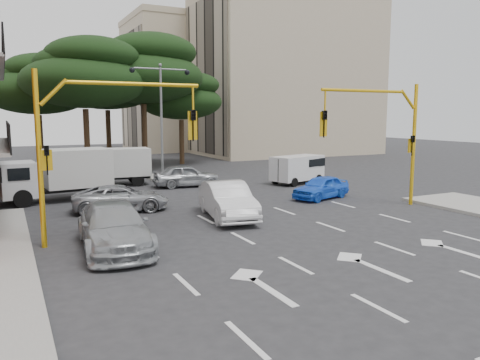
{
  "coord_description": "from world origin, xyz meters",
  "views": [
    {
      "loc": [
        -9.62,
        -14.9,
        4.5
      ],
      "look_at": [
        -0.24,
        3.68,
        1.6
      ],
      "focal_mm": 35.0,
      "sensor_mm": 36.0,
      "label": 1
    }
  ],
  "objects_px": {
    "car_silver_wagon": "(114,227)",
    "car_silver_cross_a": "(121,198)",
    "signal_mast_left": "(94,133)",
    "car_white_hatch": "(227,200)",
    "signal_mast_right": "(387,128)",
    "street_lamp_center": "(161,101)",
    "car_blue_compact": "(321,187)",
    "box_truck_b": "(112,167)",
    "van_white": "(297,169)",
    "box_truck_a": "(58,175)",
    "car_silver_cross_b": "(187,176)"
  },
  "relations": [
    {
      "from": "car_silver_cross_b",
      "to": "box_truck_b",
      "type": "bearing_deg",
      "value": 64.76
    },
    {
      "from": "car_white_hatch",
      "to": "box_truck_a",
      "type": "height_order",
      "value": "box_truck_a"
    },
    {
      "from": "street_lamp_center",
      "to": "car_blue_compact",
      "type": "relative_size",
      "value": 2.12
    },
    {
      "from": "signal_mast_left",
      "to": "van_white",
      "type": "distance_m",
      "value": 17.09
    },
    {
      "from": "box_truck_b",
      "to": "signal_mast_right",
      "type": "bearing_deg",
      "value": -136.66
    },
    {
      "from": "street_lamp_center",
      "to": "box_truck_b",
      "type": "bearing_deg",
      "value": -168.58
    },
    {
      "from": "van_white",
      "to": "box_truck_b",
      "type": "distance_m",
      "value": 11.99
    },
    {
      "from": "signal_mast_right",
      "to": "van_white",
      "type": "height_order",
      "value": "signal_mast_right"
    },
    {
      "from": "car_silver_cross_b",
      "to": "box_truck_b",
      "type": "distance_m",
      "value": 4.84
    },
    {
      "from": "car_silver_cross_a",
      "to": "box_truck_a",
      "type": "xyz_separation_m",
      "value": [
        -2.35,
        4.19,
        0.74
      ]
    },
    {
      "from": "car_silver_cross_a",
      "to": "box_truck_a",
      "type": "height_order",
      "value": "box_truck_a"
    },
    {
      "from": "car_silver_wagon",
      "to": "box_truck_a",
      "type": "distance_m",
      "value": 10.47
    },
    {
      "from": "car_silver_wagon",
      "to": "car_silver_cross_a",
      "type": "xyz_separation_m",
      "value": [
        1.63,
        6.23,
        -0.15
      ]
    },
    {
      "from": "car_silver_cross_a",
      "to": "signal_mast_right",
      "type": "bearing_deg",
      "value": -103.33
    },
    {
      "from": "car_silver_wagon",
      "to": "box_truck_a",
      "type": "relative_size",
      "value": 0.96
    },
    {
      "from": "street_lamp_center",
      "to": "car_silver_cross_a",
      "type": "distance_m",
      "value": 11.3
    },
    {
      "from": "signal_mast_left",
      "to": "street_lamp_center",
      "type": "height_order",
      "value": "street_lamp_center"
    },
    {
      "from": "street_lamp_center",
      "to": "box_truck_b",
      "type": "xyz_separation_m",
      "value": [
        -3.54,
        -0.72,
        -4.24
      ]
    },
    {
      "from": "signal_mast_right",
      "to": "car_silver_wagon",
      "type": "height_order",
      "value": "signal_mast_right"
    },
    {
      "from": "signal_mast_left",
      "to": "car_white_hatch",
      "type": "bearing_deg",
      "value": 13.32
    },
    {
      "from": "car_silver_cross_a",
      "to": "van_white",
      "type": "xyz_separation_m",
      "value": [
        12.42,
        3.76,
        0.32
      ]
    },
    {
      "from": "car_white_hatch",
      "to": "car_silver_cross_b",
      "type": "bearing_deg",
      "value": 91.15
    },
    {
      "from": "street_lamp_center",
      "to": "car_white_hatch",
      "type": "height_order",
      "value": "street_lamp_center"
    },
    {
      "from": "car_silver_wagon",
      "to": "car_silver_cross_a",
      "type": "distance_m",
      "value": 6.44
    },
    {
      "from": "car_blue_compact",
      "to": "box_truck_b",
      "type": "bearing_deg",
      "value": -154.58
    },
    {
      "from": "car_white_hatch",
      "to": "car_blue_compact",
      "type": "xyz_separation_m",
      "value": [
        6.59,
        2.08,
        -0.17
      ]
    },
    {
      "from": "car_silver_cross_b",
      "to": "box_truck_a",
      "type": "height_order",
      "value": "box_truck_a"
    },
    {
      "from": "box_truck_a",
      "to": "car_silver_cross_a",
      "type": "bearing_deg",
      "value": -156.16
    },
    {
      "from": "box_truck_a",
      "to": "van_white",
      "type": "bearing_deg",
      "value": -97.16
    },
    {
      "from": "box_truck_b",
      "to": "car_silver_cross_a",
      "type": "bearing_deg",
      "value": 176.45
    },
    {
      "from": "car_silver_wagon",
      "to": "car_silver_cross_b",
      "type": "height_order",
      "value": "car_silver_wagon"
    },
    {
      "from": "signal_mast_left",
      "to": "street_lamp_center",
      "type": "xyz_separation_m",
      "value": [
        6.8,
        14.01,
        1.54
      ]
    },
    {
      "from": "van_white",
      "to": "signal_mast_left",
      "type": "bearing_deg",
      "value": -75.11
    },
    {
      "from": "signal_mast_left",
      "to": "van_white",
      "type": "xyz_separation_m",
      "value": [
        14.37,
        8.77,
        -2.95
      ]
    },
    {
      "from": "car_silver_cross_b",
      "to": "car_silver_wagon",
      "type": "bearing_deg",
      "value": 156.15
    },
    {
      "from": "car_blue_compact",
      "to": "car_silver_cross_b",
      "type": "relative_size",
      "value": 0.88
    },
    {
      "from": "car_white_hatch",
      "to": "car_silver_wagon",
      "type": "relative_size",
      "value": 0.91
    },
    {
      "from": "street_lamp_center",
      "to": "car_silver_wagon",
      "type": "relative_size",
      "value": 1.47
    },
    {
      "from": "street_lamp_center",
      "to": "car_silver_cross_b",
      "type": "bearing_deg",
      "value": -80.46
    },
    {
      "from": "car_white_hatch",
      "to": "car_silver_cross_b",
      "type": "height_order",
      "value": "car_white_hatch"
    },
    {
      "from": "car_white_hatch",
      "to": "box_truck_b",
      "type": "bearing_deg",
      "value": 112.57
    },
    {
      "from": "car_white_hatch",
      "to": "car_blue_compact",
      "type": "height_order",
      "value": "car_white_hatch"
    },
    {
      "from": "street_lamp_center",
      "to": "signal_mast_right",
      "type": "bearing_deg",
      "value": -64.09
    },
    {
      "from": "street_lamp_center",
      "to": "box_truck_a",
      "type": "distance_m",
      "value": 9.57
    },
    {
      "from": "signal_mast_left",
      "to": "box_truck_b",
      "type": "xyz_separation_m",
      "value": [
        3.26,
        13.29,
        -2.69
      ]
    },
    {
      "from": "signal_mast_right",
      "to": "car_silver_wagon",
      "type": "bearing_deg",
      "value": -174.74
    },
    {
      "from": "signal_mast_left",
      "to": "car_white_hatch",
      "type": "relative_size",
      "value": 1.25
    },
    {
      "from": "box_truck_a",
      "to": "street_lamp_center",
      "type": "bearing_deg",
      "value": -61.78
    },
    {
      "from": "car_blue_compact",
      "to": "box_truck_b",
      "type": "height_order",
      "value": "box_truck_b"
    },
    {
      "from": "signal_mast_right",
      "to": "car_white_hatch",
      "type": "height_order",
      "value": "signal_mast_right"
    }
  ]
}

